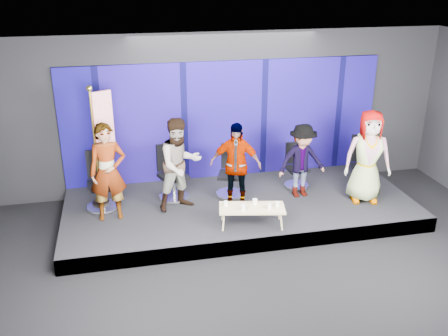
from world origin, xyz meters
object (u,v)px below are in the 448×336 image
at_px(panelist_a, 108,172).
at_px(chair_e, 362,173).
at_px(panelist_c, 235,165).
at_px(panelist_d, 302,161).
at_px(chair_c, 230,179).
at_px(mug_a, 226,204).
at_px(mug_d, 269,206).
at_px(flag_stand, 101,144).
at_px(panelist_e, 368,156).
at_px(mug_c, 255,202).
at_px(chair_b, 172,181).
at_px(chair_a, 101,190).
at_px(panelist_b, 180,164).
at_px(chair_d, 296,172).
at_px(coffee_table, 252,209).
at_px(mug_b, 243,208).
at_px(mug_e, 277,204).

distance_m(panelist_a, chair_e, 5.26).
distance_m(panelist_c, panelist_d, 1.43).
xyz_separation_m(chair_c, mug_a, (-0.37, -1.24, 0.06)).
relative_size(chair_c, mug_a, 11.58).
height_order(mug_d, flag_stand, flag_stand).
bearing_deg(panelist_e, panelist_c, -173.23).
bearing_deg(mug_c, chair_b, 134.28).
bearing_deg(flag_stand, chair_a, -154.13).
bearing_deg(chair_b, chair_c, -23.91).
distance_m(chair_b, chair_e, 4.01).
height_order(panelist_b, chair_d, panelist_b).
bearing_deg(mug_a, mug_c, -5.60).
xyz_separation_m(chair_b, panelist_e, (3.80, -0.94, 0.57)).
height_order(panelist_c, mug_d, panelist_c).
xyz_separation_m(panelist_c, panelist_d, (1.42, 0.14, -0.08)).
xyz_separation_m(chair_a, panelist_e, (5.22, -0.78, 0.57)).
xyz_separation_m(panelist_e, coffee_table, (-2.52, -0.56, -0.61)).
bearing_deg(chair_e, panelist_e, -97.12).
relative_size(chair_b, mug_b, 10.69).
bearing_deg(chair_a, panelist_e, -11.47).
bearing_deg(panelist_c, chair_a, -169.81).
relative_size(chair_d, chair_e, 0.82).
bearing_deg(flag_stand, mug_a, -56.46).
bearing_deg(mug_a, chair_c, 73.24).
xyz_separation_m(chair_b, chair_e, (3.98, -0.46, 0.01)).
height_order(panelist_c, coffee_table, panelist_c).
bearing_deg(chair_c, chair_a, -158.82).
bearing_deg(chair_e, mug_a, -150.47).
height_order(panelist_a, mug_a, panelist_a).
distance_m(panelist_a, chair_c, 2.56).
bearing_deg(chair_d, coffee_table, -136.36).
bearing_deg(chair_d, chair_e, -23.97).
height_order(coffee_table, mug_a, mug_a).
bearing_deg(coffee_table, mug_b, -155.59).
bearing_deg(mug_b, panelist_a, 157.85).
distance_m(chair_e, panelist_e, 0.76).
relative_size(mug_a, mug_e, 1.00).
relative_size(panelist_d, mug_e, 16.91).
relative_size(mug_e, flag_stand, 0.04).
bearing_deg(flag_stand, coffee_table, -54.52).
height_order(coffee_table, mug_d, mug_d).
xyz_separation_m(mug_b, flag_stand, (-2.43, 1.53, 0.87)).
height_order(chair_d, mug_e, chair_d).
bearing_deg(mug_d, chair_c, 103.81).
bearing_deg(panelist_b, panelist_a, 166.70).
distance_m(panelist_b, panelist_e, 3.72).
bearing_deg(mug_a, mug_b, -41.89).
distance_m(chair_a, panelist_a, 0.75).
height_order(panelist_d, flag_stand, flag_stand).
relative_size(panelist_d, coffee_table, 1.22).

